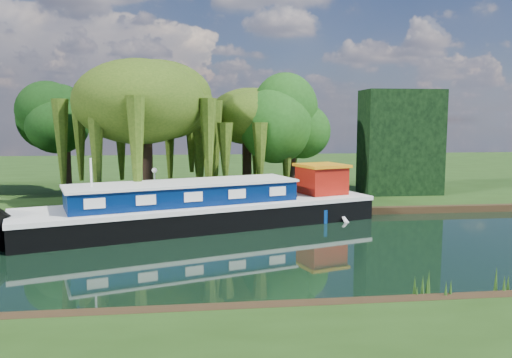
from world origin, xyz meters
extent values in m
plane|color=black|center=(0.00, 0.00, 0.00)|extent=(120.00, 120.00, 0.00)
cube|color=#1A320D|center=(0.00, 34.00, 0.23)|extent=(120.00, 52.00, 0.45)
cube|color=black|center=(3.67, 5.62, 0.51)|extent=(20.99, 10.71, 1.37)
cube|color=silver|center=(3.67, 5.62, 1.32)|extent=(21.13, 10.84, 0.25)
cube|color=#031644|center=(2.59, 5.27, 2.00)|extent=(13.16, 7.08, 1.09)
cube|color=silver|center=(2.59, 5.27, 2.61)|extent=(13.44, 7.37, 0.14)
cube|color=maroon|center=(11.29, 8.09, 2.31)|extent=(3.17, 3.17, 1.72)
cube|color=orange|center=(11.29, 8.09, 3.26)|extent=(3.53, 3.53, 0.18)
cylinder|color=silver|center=(-2.20, 3.71, 2.82)|extent=(0.11, 0.11, 2.74)
cube|color=navy|center=(4.94, 7.03, 0.34)|extent=(12.50, 3.01, 0.93)
cube|color=navy|center=(4.94, 7.03, 1.19)|extent=(8.76, 2.21, 0.77)
cube|color=black|center=(4.94, 7.03, 1.63)|extent=(8.87, 2.32, 0.10)
cube|color=silver|center=(1.64, 6.49, 1.23)|extent=(0.62, 0.10, 0.33)
cube|color=silver|center=(3.79, 6.32, 1.23)|extent=(0.62, 0.10, 0.33)
cube|color=silver|center=(5.95, 6.15, 1.23)|extent=(0.62, 0.10, 0.33)
cube|color=silver|center=(8.11, 5.99, 1.23)|extent=(0.62, 0.10, 0.33)
imported|color=silver|center=(11.84, 6.64, 0.00)|extent=(3.08, 2.83, 1.36)
cylinder|color=black|center=(-0.03, 11.46, 3.22)|extent=(0.72, 0.72, 5.54)
ellipsoid|color=#25400D|center=(-0.03, 11.46, 7.22)|extent=(7.73, 7.73, 5.00)
cylinder|color=black|center=(7.04, 13.99, 2.64)|extent=(0.62, 0.62, 4.38)
ellipsoid|color=#25400D|center=(7.04, 13.99, 5.80)|extent=(5.98, 5.98, 3.86)
cylinder|color=black|center=(-6.77, 17.37, 3.47)|extent=(0.50, 0.50, 6.04)
ellipsoid|color=black|center=(-6.77, 17.37, 5.94)|extent=(4.83, 4.83, 4.83)
cylinder|color=black|center=(10.26, 12.87, 3.42)|extent=(0.58, 0.58, 5.94)
ellipsoid|color=#164010|center=(10.26, 12.87, 5.85)|extent=(4.76, 4.76, 4.76)
cube|color=black|center=(19.00, 14.00, 4.45)|extent=(6.00, 3.00, 8.00)
cylinder|color=silver|center=(0.50, 10.50, 1.55)|extent=(0.10, 0.10, 2.20)
sphere|color=white|center=(0.50, 10.50, 2.83)|extent=(0.36, 0.36, 0.36)
cylinder|color=silver|center=(-4.00, 8.40, 0.95)|extent=(0.16, 0.16, 1.00)
cylinder|color=silver|center=(3.00, 8.40, 0.95)|extent=(0.16, 0.16, 1.00)
cylinder|color=silver|center=(9.00, 8.40, 0.95)|extent=(0.16, 0.16, 1.00)
cone|color=#1B4512|center=(14.00, -7.60, 0.55)|extent=(1.20, 1.20, 1.10)
cone|color=#1B4512|center=(11.00, -7.70, 0.55)|extent=(1.20, 1.20, 1.10)
camera|label=1|loc=(3.33, -23.06, 6.18)|focal=35.00mm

